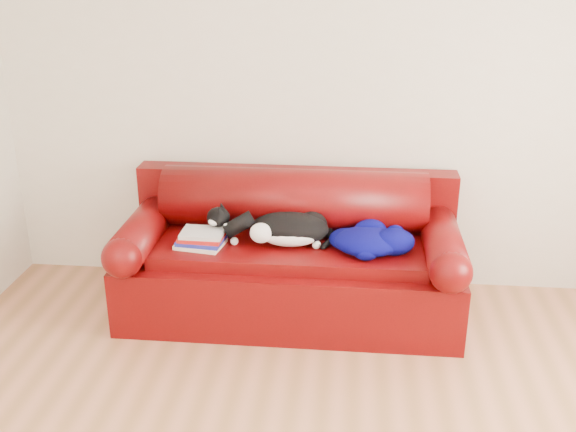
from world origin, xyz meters
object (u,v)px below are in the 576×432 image
Objects in this scene: cat at (289,230)px; book_stack at (202,239)px; sofa_base at (290,278)px; blanket at (370,239)px.

book_stack is at bearing 166.32° from cat.
book_stack is 0.53m from cat.
cat is (-0.01, -0.06, 0.36)m from sofa_base.
sofa_base is at bearing 14.45° from book_stack.
cat is at bearing 176.41° from blanket.
sofa_base is at bearing 62.46° from cat.
blanket is at bearing 2.76° from book_stack.
cat is (0.53, 0.08, 0.05)m from book_stack.
book_stack is 1.02m from blanket.
cat reaches higher than blanket.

